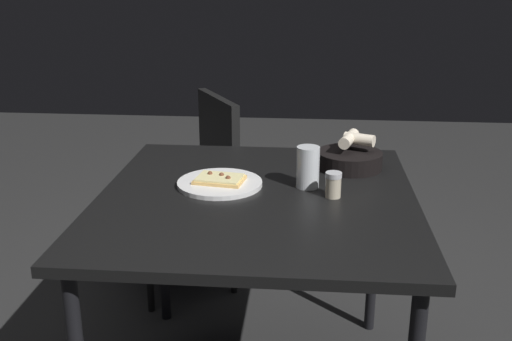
% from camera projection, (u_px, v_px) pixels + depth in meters
% --- Properties ---
extents(dining_table, '(1.02, 0.96, 0.74)m').
position_uv_depth(dining_table, '(257.00, 214.00, 1.84)').
color(dining_table, black).
rests_on(dining_table, ground).
extents(pizza_plate, '(0.27, 0.27, 0.04)m').
position_uv_depth(pizza_plate, '(220.00, 182.00, 1.89)').
color(pizza_plate, white).
rests_on(pizza_plate, dining_table).
extents(bread_basket, '(0.22, 0.22, 0.12)m').
position_uv_depth(bread_basket, '(350.00, 157.00, 2.05)').
color(bread_basket, black).
rests_on(bread_basket, dining_table).
extents(beer_glass, '(0.07, 0.07, 0.13)m').
position_uv_depth(beer_glass, '(308.00, 169.00, 1.86)').
color(beer_glass, silver).
rests_on(beer_glass, dining_table).
extents(pepper_shaker, '(0.05, 0.05, 0.08)m').
position_uv_depth(pepper_shaker, '(333.00, 186.00, 1.79)').
color(pepper_shaker, '#BFB299').
rests_on(pepper_shaker, dining_table).
extents(chair_near, '(0.60, 0.60, 0.86)m').
position_uv_depth(chair_near, '(194.00, 179.00, 2.67)').
color(chair_near, black).
rests_on(chair_near, ground).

